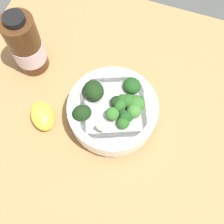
{
  "coord_description": "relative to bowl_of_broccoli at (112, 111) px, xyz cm",
  "views": [
    {
      "loc": [
        -20.82,
        -8.74,
        55.87
      ],
      "look_at": [
        -0.42,
        -1.66,
        4.0
      ],
      "focal_mm": 45.41,
      "sensor_mm": 36.0,
      "label": 1
    }
  ],
  "objects": [
    {
      "name": "lemon_wedge",
      "position": [
        -4.9,
        13.49,
        -2.13
      ],
      "size": [
        7.97,
        7.94,
        3.96
      ],
      "primitive_type": "ellipsoid",
      "rotation": [
        0.0,
        0.0,
        0.77
      ],
      "color": "yellow",
      "rests_on": "ground_plane"
    },
    {
      "name": "bottle_tall",
      "position": [
        6.92,
        21.36,
        2.74
      ],
      "size": [
        6.88,
        6.88,
        15.59
      ],
      "color": "#472814",
      "rests_on": "ground_plane"
    },
    {
      "name": "bowl_of_broccoli",
      "position": [
        0.0,
        0.0,
        0.0
      ],
      "size": [
        17.82,
        17.82,
        9.61
      ],
      "color": "white",
      "rests_on": "ground_plane"
    },
    {
      "name": "ground_plane",
      "position": [
        0.24,
        1.69,
        -6.51
      ],
      "size": [
        66.84,
        66.84,
        4.79
      ],
      "primitive_type": "cube",
      "color": "#996D42"
    }
  ]
}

